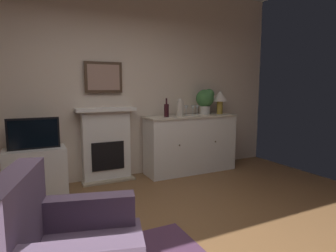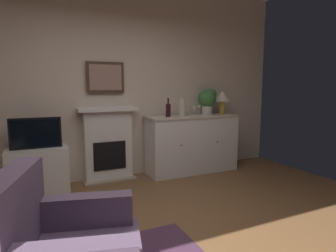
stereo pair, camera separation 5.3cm
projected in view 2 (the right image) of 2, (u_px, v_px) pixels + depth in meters
wall_rear at (103, 80)px, 4.23m from camera, size 6.19×0.06×3.00m
fireplace_unit at (108, 144)px, 4.25m from camera, size 0.87×0.30×1.10m
framed_picture at (106, 77)px, 4.16m from camera, size 0.55×0.04×0.45m
sideboard_cabinet at (192, 144)px, 4.68m from camera, size 1.55×0.49×0.94m
table_lamp at (222, 98)px, 4.82m from camera, size 0.26×0.26×0.40m
wine_bottle at (168, 110)px, 4.39m from camera, size 0.08×0.08×0.29m
wine_glass_left at (188, 108)px, 4.59m from camera, size 0.07×0.07×0.16m
wine_glass_center at (195, 108)px, 4.61m from camera, size 0.07×0.07×0.16m
wine_glass_right at (199, 108)px, 4.70m from camera, size 0.07×0.07×0.16m
vase_decorative at (182, 108)px, 4.46m from camera, size 0.11×0.11×0.28m
tv_cabinet at (38, 171)px, 3.73m from camera, size 0.75×0.42×0.61m
tv_set at (36, 133)px, 3.64m from camera, size 0.62×0.07×0.40m
potted_plant_small at (208, 99)px, 4.76m from camera, size 0.30×0.30×0.43m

